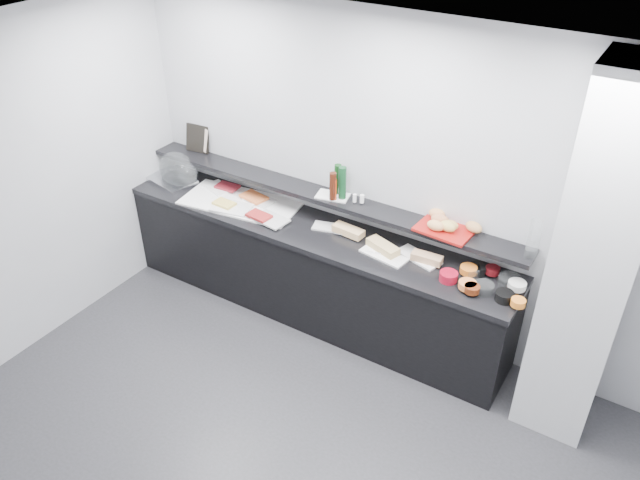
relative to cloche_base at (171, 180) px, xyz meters
The scene contains 56 objects.
ground 2.98m from the cloche_base, 36.53° to the right, with size 5.00×5.00×0.00m, color #2D2D30.
back_wall 2.34m from the cloche_base, ahead, with size 5.00×0.02×2.70m, color #AEB0B5.
ceiling 3.35m from the cloche_base, 36.53° to the right, with size 5.00×5.00×0.00m, color white.
column 3.80m from the cloche_base, ahead, with size 0.50×0.50×2.70m, color silver.
buffet_cabinet 1.66m from the cloche_base, ahead, with size 3.60×0.60×0.85m, color black.
counter_top 1.58m from the cloche_base, ahead, with size 3.62×0.62×0.05m, color black.
wall_shelf 1.60m from the cloche_base, ahead, with size 3.60×0.25×0.04m, color black.
cloche_base is the anchor object (origin of this frame).
cloche_dome 0.13m from the cloche_base, 34.83° to the left, with size 0.46×0.30×0.34m, color white.
linen_runner 0.82m from the cloche_base, ahead, with size 1.06×0.50×0.01m, color white.
platter_meat_a 0.50m from the cloche_base, 13.58° to the left, with size 0.27×0.18×0.01m, color white.
food_meat_a 0.59m from the cloche_base, 15.20° to the left, with size 0.21×0.13×0.02m, color maroon.
platter_salmon 0.96m from the cloche_base, ahead, with size 0.27×0.18×0.01m, color silver.
food_salmon 0.91m from the cloche_base, ahead, with size 0.24×0.15×0.02m, color orange.
platter_cheese 0.83m from the cloche_base, ahead, with size 0.34×0.23×0.01m, color white.
food_cheese 0.75m from the cloche_base, ahead, with size 0.19×0.12×0.02m, color #E1C457.
platter_meat_b 1.24m from the cloche_base, ahead, with size 0.30×0.20×0.01m, color silver.
food_meat_b 1.14m from the cloche_base, ahead, with size 0.21×0.13×0.02m, color maroon.
sandwich_plate_left 1.74m from the cloche_base, ahead, with size 0.33×0.14×0.01m, color silver.
sandwich_food_left 1.91m from the cloche_base, ahead, with size 0.27×0.10×0.06m, color #DEB074.
tongs_left 1.89m from the cloche_base, ahead, with size 0.01×0.01×0.16m, color #AFB2B6.
sandwich_plate_mid 2.30m from the cloche_base, ahead, with size 0.38×0.16×0.01m, color white.
sandwich_food_mid 2.26m from the cloche_base, ahead, with size 0.29×0.11×0.06m, color tan.
tongs_mid 2.24m from the cloche_base, ahead, with size 0.01×0.01×0.16m, color silver.
sandwich_plate_right 2.55m from the cloche_base, ahead, with size 0.36×0.16×0.01m, color white.
sandwich_food_right 2.62m from the cloche_base, ahead, with size 0.24×0.09×0.06m, color tan.
tongs_right 2.60m from the cloche_base, ahead, with size 0.01×0.01×0.16m, color #B8BCC0.
bowl_glass_fruit 2.97m from the cloche_base, ahead, with size 0.14×0.14×0.07m, color white.
fill_glass_fruit 2.95m from the cloche_base, ahead, with size 0.13×0.13×0.05m, color orange.
bowl_black_jam 3.01m from the cloche_base, ahead, with size 0.13×0.13×0.07m, color black.
fill_black_jam 3.11m from the cloche_base, ahead, with size 0.11×0.11×0.05m, color #520B10.
bowl_glass_cream 3.26m from the cloche_base, ahead, with size 0.17×0.17×0.07m, color white.
fill_glass_cream 3.32m from the cloche_base, ahead, with size 0.13×0.13×0.05m, color white.
bowl_red_jam 2.85m from the cloche_base, ahead, with size 0.14×0.14×0.07m, color maroon.
fill_red_jam 3.06m from the cloche_base, ahead, with size 0.11×0.11×0.05m, color #5D230D.
bowl_glass_salmon 3.12m from the cloche_base, ahead, with size 0.15×0.15×0.07m, color silver.
fill_glass_salmon 3.02m from the cloche_base, ahead, with size 0.13×0.13×0.05m, color orange.
bowl_black_fruit 3.28m from the cloche_base, ahead, with size 0.13×0.13×0.07m, color black.
fill_black_fruit 3.39m from the cloche_base, ahead, with size 0.10×0.10×0.05m, color orange.
framed_print 0.48m from the cloche_base, 63.26° to the left, with size 0.24×0.02×0.26m, color black.
print_art 0.50m from the cloche_base, 59.02° to the left, with size 0.19×0.00×0.22m, color beige.
condiment_tray 1.72m from the cloche_base, ahead, with size 0.27×0.17×0.01m, color white.
bottle_green_a 1.76m from the cloche_base, ahead, with size 0.06×0.06×0.26m, color #0F3813.
bottle_brown 1.76m from the cloche_base, ahead, with size 0.06×0.06×0.24m, color #3B150A.
bottle_green_b 1.83m from the cloche_base, ahead, with size 0.06×0.06×0.28m, color #103D1D.
bottle_hot 1.77m from the cloche_base, ahead, with size 0.05×0.05×0.18m, color #AA2C0C.
shaker_salt 1.99m from the cloche_base, ahead, with size 0.04×0.04×0.07m, color white.
shaker_pepper 1.93m from the cloche_base, ahead, with size 0.03×0.03×0.07m, color white.
bread_tray 2.71m from the cloche_base, ahead, with size 0.42×0.29×0.02m, color #9E1511.
bread_roll_nw 2.61m from the cloche_base, ahead, with size 0.13×0.08×0.08m, color #CF884F.
bread_roll_ne 2.92m from the cloche_base, ahead, with size 0.14×0.09×0.08m, color #B57C45.
bread_roll_s 2.66m from the cloche_base, ahead, with size 0.14×0.09×0.08m, color tan.
bread_roll_se 2.74m from the cloche_base, ahead, with size 0.13×0.09×0.08m, color gold.
bread_roll_midw 2.65m from the cloche_base, ahead, with size 0.14×0.09×0.08m, color #B16D43.
bread_roll_mide 2.75m from the cloche_base, ahead, with size 0.13×0.09×0.08m, color #B89146.
carafe 3.37m from the cloche_base, ahead, with size 0.09×0.09×0.30m, color white.
Camera 1 is at (1.74, -2.05, 3.69)m, focal length 35.00 mm.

